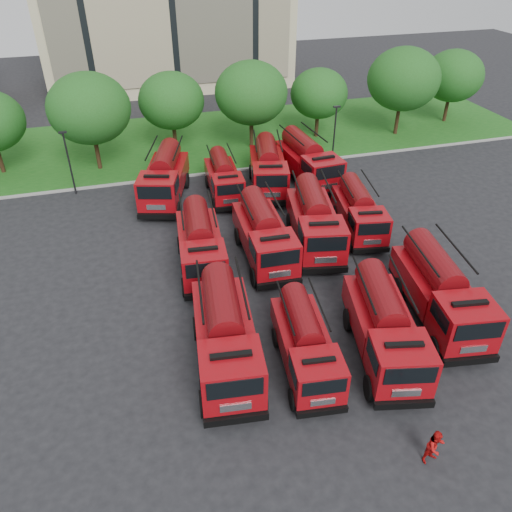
% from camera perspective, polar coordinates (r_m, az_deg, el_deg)
% --- Properties ---
extents(ground, '(140.00, 140.00, 0.00)m').
position_cam_1_polar(ground, '(28.41, 0.12, -5.46)').
color(ground, black).
rests_on(ground, ground).
extents(lawn, '(70.00, 16.00, 0.12)m').
position_cam_1_polar(lawn, '(50.75, -8.33, 12.86)').
color(lawn, '#154C14').
rests_on(lawn, ground).
extents(curb, '(70.00, 0.30, 0.14)m').
position_cam_1_polar(curb, '(43.35, -6.60, 9.24)').
color(curb, gray).
rests_on(curb, ground).
extents(tree_2, '(6.72, 6.72, 8.22)m').
position_cam_1_polar(tree_2, '(44.45, -18.53, 15.70)').
color(tree_2, '#382314').
rests_on(tree_2, ground).
extents(tree_3, '(5.88, 5.88, 7.19)m').
position_cam_1_polar(tree_3, '(47.28, -9.65, 17.10)').
color(tree_3, '#382314').
rests_on(tree_3, ground).
extents(tree_4, '(6.55, 6.55, 8.01)m').
position_cam_1_polar(tree_4, '(47.01, -0.55, 18.13)').
color(tree_4, '#382314').
rests_on(tree_4, ground).
extents(tree_5, '(5.46, 5.46, 6.68)m').
position_cam_1_polar(tree_5, '(50.40, 7.21, 17.95)').
color(tree_5, '#382314').
rests_on(tree_5, ground).
extents(tree_6, '(6.89, 6.89, 8.42)m').
position_cam_1_polar(tree_6, '(52.43, 16.52, 18.82)').
color(tree_6, '#382314').
rests_on(tree_6, ground).
extents(tree_7, '(6.05, 6.05, 7.39)m').
position_cam_1_polar(tree_7, '(58.07, 21.63, 18.60)').
color(tree_7, '#382314').
rests_on(tree_7, ground).
extents(lamp_post_0, '(0.60, 0.25, 5.11)m').
position_cam_1_polar(lamp_post_0, '(41.33, -20.63, 10.28)').
color(lamp_post_0, black).
rests_on(lamp_post_0, ground).
extents(lamp_post_1, '(0.60, 0.25, 5.11)m').
position_cam_1_polar(lamp_post_1, '(44.98, 8.97, 13.88)').
color(lamp_post_1, black).
rests_on(lamp_post_1, ground).
extents(fire_truck_0, '(3.69, 8.20, 3.61)m').
position_cam_1_polar(fire_truck_0, '(23.84, -3.53, -9.01)').
color(fire_truck_0, black).
rests_on(fire_truck_0, ground).
extents(fire_truck_1, '(3.03, 6.73, 2.96)m').
position_cam_1_polar(fire_truck_1, '(23.97, 5.68, -9.92)').
color(fire_truck_1, black).
rests_on(fire_truck_1, ground).
extents(fire_truck_2, '(4.24, 7.98, 3.46)m').
position_cam_1_polar(fire_truck_2, '(25.12, 14.46, -7.83)').
color(fire_truck_2, black).
rests_on(fire_truck_2, ground).
extents(fire_truck_3, '(3.93, 8.25, 3.60)m').
position_cam_1_polar(fire_truck_3, '(28.11, 20.31, -3.76)').
color(fire_truck_3, black).
rests_on(fire_truck_3, ground).
extents(fire_truck_4, '(3.31, 7.66, 3.39)m').
position_cam_1_polar(fire_truck_4, '(30.53, -6.37, 1.38)').
color(fire_truck_4, black).
rests_on(fire_truck_4, ground).
extents(fire_truck_5, '(3.13, 7.81, 3.50)m').
position_cam_1_polar(fire_truck_5, '(31.22, 0.91, 2.52)').
color(fire_truck_5, black).
rests_on(fire_truck_5, ground).
extents(fire_truck_6, '(4.25, 8.32, 3.62)m').
position_cam_1_polar(fire_truck_6, '(32.77, 6.72, 4.04)').
color(fire_truck_6, black).
rests_on(fire_truck_6, ground).
extents(fire_truck_7, '(3.55, 7.12, 3.10)m').
position_cam_1_polar(fire_truck_7, '(34.91, 11.68, 5.04)').
color(fire_truck_7, black).
rests_on(fire_truck_7, ground).
extents(fire_truck_8, '(4.92, 8.44, 3.64)m').
position_cam_1_polar(fire_truck_8, '(39.01, -10.41, 8.84)').
color(fire_truck_8, black).
rests_on(fire_truck_8, ground).
extents(fire_truck_9, '(2.77, 6.72, 3.00)m').
position_cam_1_polar(fire_truck_9, '(39.16, -3.72, 8.92)').
color(fire_truck_9, black).
rests_on(fire_truck_9, ground).
extents(fire_truck_10, '(4.34, 8.11, 3.51)m').
position_cam_1_polar(fire_truck_10, '(40.12, 1.40, 10.02)').
color(fire_truck_10, black).
rests_on(fire_truck_10, ground).
extents(fire_truck_11, '(3.36, 8.18, 3.65)m').
position_cam_1_polar(fire_truck_11, '(41.44, 5.92, 10.76)').
color(fire_truck_11, black).
rests_on(fire_truck_11, ground).
extents(firefighter_0, '(0.80, 0.72, 1.81)m').
position_cam_1_polar(firefighter_0, '(27.04, 19.69, -10.40)').
color(firefighter_0, '#AD0D0D').
rests_on(firefighter_0, ground).
extents(firefighter_1, '(0.88, 0.57, 1.69)m').
position_cam_1_polar(firefighter_1, '(22.83, 19.39, -21.10)').
color(firefighter_1, '#AD0D0D').
rests_on(firefighter_1, ground).
extents(firefighter_2, '(0.99, 1.22, 1.82)m').
position_cam_1_polar(firefighter_2, '(28.21, 22.98, -9.14)').
color(firefighter_2, '#AD0D0D').
rests_on(firefighter_2, ground).
extents(firefighter_3, '(1.36, 1.15, 1.88)m').
position_cam_1_polar(firefighter_3, '(29.27, 24.21, -7.72)').
color(firefighter_3, black).
rests_on(firefighter_3, ground).
extents(firefighter_4, '(0.92, 0.96, 1.65)m').
position_cam_1_polar(firefighter_4, '(28.64, -3.89, -5.18)').
color(firefighter_4, black).
rests_on(firefighter_4, ground).
extents(firefighter_5, '(1.54, 0.69, 1.64)m').
position_cam_1_polar(firefighter_5, '(34.61, 11.52, 1.79)').
color(firefighter_5, '#AD0D0D').
rests_on(firefighter_5, ground).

